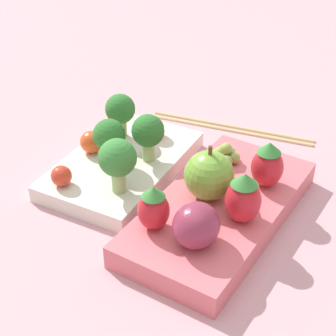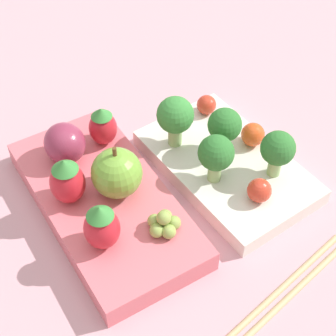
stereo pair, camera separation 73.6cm
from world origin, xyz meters
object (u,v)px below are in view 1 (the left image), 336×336
(broccoli_floret_3, at_px, (118,160))
(grape_cluster, at_px, (226,155))
(broccoli_floret_1, at_px, (148,132))
(strawberry_0, at_px, (154,208))
(strawberry_2, at_px, (268,165))
(plum, at_px, (196,225))
(bento_box_savoury, at_px, (123,165))
(cherry_tomato_2, at_px, (92,141))
(apple, at_px, (209,175))
(cherry_tomato_0, at_px, (61,176))
(chopsticks_pair, at_px, (231,127))
(strawberry_1, at_px, (243,198))
(cherry_tomato_1, at_px, (154,128))
(broccoli_floret_2, at_px, (120,110))
(bento_box_fruit, at_px, (220,211))
(broccoli_floret_0, at_px, (109,137))

(broccoli_floret_3, height_order, grape_cluster, broccoli_floret_3)
(broccoli_floret_1, relative_size, strawberry_0, 1.21)
(strawberry_2, relative_size, plum, 1.11)
(bento_box_savoury, height_order, cherry_tomato_2, cherry_tomato_2)
(apple, distance_m, strawberry_2, 0.06)
(strawberry_2, bearing_deg, strawberry_0, 154.79)
(bento_box_savoury, bearing_deg, cherry_tomato_0, 164.61)
(chopsticks_pair, bearing_deg, strawberry_1, -148.97)
(cherry_tomato_1, bearing_deg, broccoli_floret_2, 121.03)
(bento_box_savoury, relative_size, cherry_tomato_1, 8.21)
(bento_box_savoury, height_order, bento_box_fruit, bento_box_fruit)
(strawberry_0, distance_m, strawberry_1, 0.08)
(bento_box_savoury, bearing_deg, bento_box_fruit, -96.33)
(cherry_tomato_1, relative_size, strawberry_0, 0.53)
(broccoli_floret_0, xyz_separation_m, strawberry_1, (-0.01, -0.17, -0.00))
(chopsticks_pair, bearing_deg, broccoli_floret_2, 143.25)
(broccoli_floret_1, bearing_deg, bento_box_savoury, 119.38)
(plum, bearing_deg, broccoli_floret_2, 56.18)
(apple, xyz_separation_m, strawberry_0, (-0.07, 0.02, -0.00))
(cherry_tomato_0, bearing_deg, chopsticks_pair, -18.39)
(chopsticks_pair, bearing_deg, bento_box_fruit, -154.88)
(broccoli_floret_3, distance_m, chopsticks_pair, 0.21)
(broccoli_floret_2, bearing_deg, plum, -123.82)
(broccoli_floret_1, xyz_separation_m, apple, (-0.03, -0.09, -0.00))
(cherry_tomato_0, distance_m, chopsticks_pair, 0.24)
(cherry_tomato_0, distance_m, cherry_tomato_1, 0.13)
(strawberry_1, distance_m, chopsticks_pair, 0.22)
(broccoli_floret_3, height_order, cherry_tomato_1, broccoli_floret_3)
(cherry_tomato_0, bearing_deg, bento_box_savoury, -15.39)
(broccoli_floret_3, bearing_deg, cherry_tomato_2, 59.00)
(bento_box_fruit, bearing_deg, broccoli_floret_1, 74.72)
(broccoli_floret_1, bearing_deg, broccoli_floret_3, -172.12)
(strawberry_1, bearing_deg, plum, 160.75)
(cherry_tomato_2, bearing_deg, bento_box_fruit, -92.88)
(broccoli_floret_0, height_order, grape_cluster, broccoli_floret_0)
(cherry_tomato_1, distance_m, apple, 0.14)
(apple, relative_size, strawberry_1, 1.12)
(cherry_tomato_0, distance_m, apple, 0.15)
(cherry_tomato_2, xyz_separation_m, strawberry_2, (0.04, -0.19, 0.02))
(cherry_tomato_1, bearing_deg, strawberry_1, -118.02)
(broccoli_floret_1, bearing_deg, strawberry_0, -142.01)
(broccoli_floret_1, distance_m, strawberry_0, 0.12)
(cherry_tomato_1, height_order, apple, apple)
(strawberry_1, bearing_deg, broccoli_floret_1, 72.98)
(broccoli_floret_2, height_order, grape_cluster, broccoli_floret_2)
(broccoli_floret_0, bearing_deg, cherry_tomato_2, 74.94)
(cherry_tomato_1, bearing_deg, broccoli_floret_1, -151.80)
(broccoli_floret_0, distance_m, broccoli_floret_3, 0.05)
(strawberry_2, bearing_deg, cherry_tomato_0, 121.82)
(chopsticks_pair, bearing_deg, cherry_tomato_2, 150.02)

